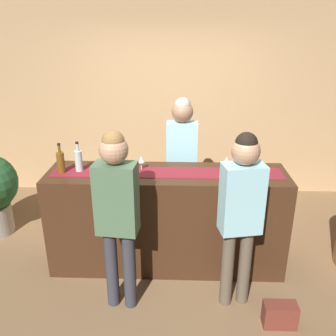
% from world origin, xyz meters
% --- Properties ---
extents(ground_plane, '(10.00, 10.00, 0.00)m').
position_xyz_m(ground_plane, '(0.00, 0.00, 0.00)').
color(ground_plane, brown).
extents(back_wall, '(6.00, 0.12, 2.90)m').
position_xyz_m(back_wall, '(0.00, 1.90, 1.45)').
color(back_wall, tan).
rests_on(back_wall, ground).
extents(bar_counter, '(2.36, 0.60, 1.04)m').
position_xyz_m(bar_counter, '(0.00, 0.00, 0.52)').
color(bar_counter, '#3D2314').
rests_on(bar_counter, ground).
extents(counter_runner_cloth, '(2.24, 0.28, 0.01)m').
position_xyz_m(counter_runner_cloth, '(0.00, 0.00, 1.05)').
color(counter_runner_cloth, maroon).
rests_on(counter_runner_cloth, bar_counter).
extents(wine_bottle_amber, '(0.07, 0.07, 0.30)m').
position_xyz_m(wine_bottle_amber, '(-1.02, -0.04, 1.16)').
color(wine_bottle_amber, brown).
rests_on(wine_bottle_amber, bar_counter).
extents(wine_bottle_clear, '(0.07, 0.07, 0.30)m').
position_xyz_m(wine_bottle_clear, '(-0.86, 0.01, 1.16)').
color(wine_bottle_clear, '#B2C6C1').
rests_on(wine_bottle_clear, bar_counter).
extents(wine_glass_near_customer, '(0.07, 0.07, 0.14)m').
position_xyz_m(wine_glass_near_customer, '(-0.26, 0.07, 1.15)').
color(wine_glass_near_customer, silver).
rests_on(wine_glass_near_customer, bar_counter).
extents(wine_glass_mid_counter, '(0.07, 0.07, 0.14)m').
position_xyz_m(wine_glass_mid_counter, '(0.73, 0.01, 1.15)').
color(wine_glass_mid_counter, silver).
rests_on(wine_glass_mid_counter, bar_counter).
extents(wine_glass_far_end, '(0.07, 0.07, 0.14)m').
position_xyz_m(wine_glass_far_end, '(0.58, 0.08, 1.15)').
color(wine_glass_far_end, silver).
rests_on(wine_glass_far_end, bar_counter).
extents(bartender, '(0.34, 0.23, 1.67)m').
position_xyz_m(bartender, '(0.15, 0.58, 1.03)').
color(bartender, '#26262B').
rests_on(bartender, ground).
extents(customer_sipping, '(0.37, 0.26, 1.62)m').
position_xyz_m(customer_sipping, '(0.64, -0.58, 0.99)').
color(customer_sipping, brown).
rests_on(customer_sipping, ground).
extents(customer_browsing, '(0.36, 0.24, 1.65)m').
position_xyz_m(customer_browsing, '(-0.39, -0.64, 1.01)').
color(customer_browsing, '#33333D').
rests_on(customer_browsing, ground).
extents(handbag, '(0.28, 0.14, 0.22)m').
position_xyz_m(handbag, '(0.99, -0.85, 0.11)').
color(handbag, brown).
rests_on(handbag, ground).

